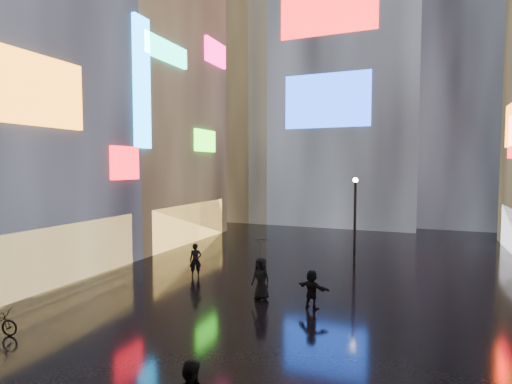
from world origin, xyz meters
The scene contains 10 objects.
ground centered at (0.00, 20.00, 0.00)m, with size 140.00×140.00×0.00m, color black.
building_left_far centered at (-15.98, 26.00, 10.98)m, with size 10.28×12.00×22.00m.
tower_main centered at (-3.00, 43.97, 21.01)m, with size 16.00×14.20×42.00m.
tower_flank_right centered at (9.00, 46.00, 17.00)m, with size 12.00×12.00×34.00m, color black.
tower_flank_left centered at (-14.00, 42.00, 13.00)m, with size 10.00×10.00×26.00m, color black.
lamp_far centered at (1.60, 23.79, 2.94)m, with size 0.30×0.30×5.20m.
pedestrian_4 centered at (-1.26, 15.68, 0.93)m, with size 0.91×0.59×1.85m, color black.
pedestrian_5 centered at (1.10, 15.41, 0.80)m, with size 1.49×0.47×1.60m, color black.
pedestrian_6 centered at (-5.79, 17.71, 0.89)m, with size 0.65×0.43×1.78m, color black.
umbrella_2 centered at (-1.26, 15.68, 2.29)m, with size 0.95×0.97×0.88m, color black.
Camera 1 is at (5.05, -0.41, 5.86)m, focal length 28.00 mm.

